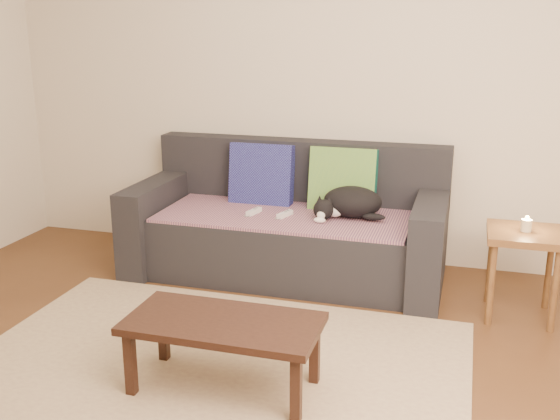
% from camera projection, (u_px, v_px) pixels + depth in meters
% --- Properties ---
extents(ground, '(4.50, 4.50, 0.00)m').
position_uv_depth(ground, '(199.00, 386.00, 3.12)').
color(ground, brown).
rests_on(ground, ground).
extents(back_wall, '(4.50, 0.04, 2.60)m').
position_uv_depth(back_wall, '(305.00, 77.00, 4.61)').
color(back_wall, beige).
rests_on(back_wall, ground).
extents(sofa, '(2.10, 0.94, 0.87)m').
position_uv_depth(sofa, '(288.00, 229.00, 4.48)').
color(sofa, '#232328').
rests_on(sofa, ground).
extents(throw_blanket, '(1.66, 0.74, 0.02)m').
position_uv_depth(throw_blanket, '(285.00, 216.00, 4.37)').
color(throw_blanket, '#4E2C54').
rests_on(throw_blanket, sofa).
extents(cushion_navy, '(0.45, 0.18, 0.46)m').
position_uv_depth(cushion_navy, '(262.00, 176.00, 4.62)').
color(cushion_navy, '#181353').
rests_on(cushion_navy, throw_blanket).
extents(cushion_green, '(0.45, 0.19, 0.47)m').
position_uv_depth(cushion_green, '(343.00, 181.00, 4.46)').
color(cushion_green, '#0E5A50').
rests_on(cushion_green, throw_blanket).
extents(cat, '(0.47, 0.36, 0.20)m').
position_uv_depth(cat, '(350.00, 203.00, 4.27)').
color(cat, black).
rests_on(cat, throw_blanket).
extents(wii_remote_a, '(0.07, 0.15, 0.03)m').
position_uv_depth(wii_remote_a, '(254.00, 212.00, 4.37)').
color(wii_remote_a, white).
rests_on(wii_remote_a, throw_blanket).
extents(wii_remote_b, '(0.08, 0.15, 0.03)m').
position_uv_depth(wii_remote_b, '(285.00, 214.00, 4.31)').
color(wii_remote_b, white).
rests_on(wii_remote_b, throw_blanket).
extents(side_table, '(0.42, 0.42, 0.52)m').
position_uv_depth(side_table, '(524.00, 246.00, 3.76)').
color(side_table, brown).
rests_on(side_table, ground).
extents(candle, '(0.06, 0.06, 0.09)m').
position_uv_depth(candle, '(526.00, 225.00, 3.72)').
color(candle, beige).
rests_on(candle, side_table).
extents(rug, '(2.50, 1.80, 0.01)m').
position_uv_depth(rug, '(211.00, 370.00, 3.26)').
color(rug, tan).
rests_on(rug, ground).
extents(coffee_table, '(0.89, 0.45, 0.36)m').
position_uv_depth(coffee_table, '(223.00, 329.00, 3.01)').
color(coffee_table, black).
rests_on(coffee_table, rug).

